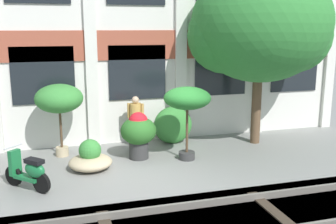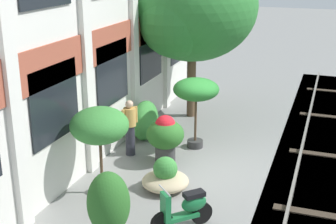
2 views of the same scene
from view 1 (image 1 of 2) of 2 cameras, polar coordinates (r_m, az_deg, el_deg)
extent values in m
plane|color=gray|center=(10.29, -1.04, -8.54)|extent=(80.00, 80.00, 0.00)
cube|color=silver|center=(12.65, -4.88, 15.46)|extent=(14.16, 0.50, 8.73)
cube|color=#9E4C38|center=(12.37, -4.53, 9.66)|extent=(14.16, 0.06, 0.90)
cube|color=silver|center=(12.14, -11.40, 15.40)|extent=(0.36, 0.16, 8.73)
cube|color=silver|center=(12.70, 1.91, 15.48)|extent=(0.36, 0.16, 8.73)
cube|color=silver|center=(13.84, 13.54, 14.89)|extent=(0.36, 0.16, 8.73)
cube|color=silver|center=(15.41, 23.04, 13.98)|extent=(0.36, 0.16, 8.73)
cube|color=black|center=(12.19, -17.66, 5.08)|extent=(1.81, 0.04, 1.70)
cube|color=black|center=(12.43, -4.45, 5.75)|extent=(1.81, 0.04, 1.70)
cube|color=black|center=(13.29, 7.66, 6.09)|extent=(1.81, 0.04, 1.70)
cube|color=black|center=(14.65, 17.93, 6.18)|extent=(1.81, 0.04, 1.70)
cube|color=slate|center=(8.27, 3.12, -13.39)|extent=(22.16, 0.07, 0.15)
cube|color=#382D23|center=(8.35, 15.52, -14.06)|extent=(0.24, 2.10, 0.03)
cylinder|color=brown|center=(12.70, 12.73, 1.68)|extent=(0.30, 0.30, 2.77)
ellipsoid|color=#2D7A33|center=(12.50, 13.26, 12.43)|extent=(4.21, 4.21, 3.57)
sphere|color=#2D7A33|center=(12.21, 8.31, 10.95)|extent=(2.31, 2.31, 2.31)
sphere|color=#2D7A33|center=(12.87, 17.78, 10.57)|extent=(2.31, 2.31, 2.31)
ellipsoid|color=tan|center=(10.54, -11.18, -7.17)|extent=(1.13, 1.13, 0.38)
sphere|color=#388438|center=(10.44, -11.26, -5.47)|extent=(0.58, 0.58, 0.58)
cylinder|color=tan|center=(11.79, -15.10, -5.54)|extent=(0.36, 0.36, 0.27)
cylinder|color=#4C3826|center=(11.59, -15.31, -1.95)|extent=(0.07, 0.07, 1.26)
ellipsoid|color=#388438|center=(11.43, -15.53, 1.91)|extent=(1.34, 1.34, 0.81)
cylinder|color=#333333|center=(11.14, 2.73, -6.32)|extent=(0.46, 0.46, 0.21)
cylinder|color=#4C3826|center=(10.91, 2.78, -2.27)|extent=(0.07, 0.07, 1.41)
ellipsoid|color=#236B28|center=(10.73, 2.82, 2.03)|extent=(1.30, 1.30, 0.61)
cylinder|color=#333333|center=(11.19, -4.26, -5.53)|extent=(0.55, 0.55, 0.48)
ellipsoid|color=#286023|center=(11.03, -4.31, -2.72)|extent=(1.00, 1.00, 0.78)
sphere|color=red|center=(10.97, -4.33, -1.45)|extent=(0.55, 0.55, 0.55)
cylinder|color=black|center=(10.00, -21.48, -8.60)|extent=(0.40, 0.40, 0.48)
cylinder|color=black|center=(9.35, -17.89, -9.77)|extent=(0.40, 0.40, 0.48)
cube|color=#196B38|center=(9.65, -19.73, -8.96)|extent=(0.65, 0.65, 0.08)
ellipsoid|color=#196B38|center=(9.38, -18.77, -7.93)|extent=(0.58, 0.58, 0.36)
cube|color=black|center=(9.32, -18.85, -6.78)|extent=(0.47, 0.47, 0.10)
cube|color=#196B38|center=(9.83, -21.34, -6.84)|extent=(0.28, 0.28, 0.60)
cylinder|color=#B7B7BF|center=(9.73, -21.59, -4.70)|extent=(0.38, 0.38, 0.03)
cylinder|color=#282833|center=(12.19, -4.67, -3.09)|extent=(0.26, 0.26, 0.87)
cylinder|color=tan|center=(12.03, -4.73, 0.06)|extent=(0.34, 0.34, 0.51)
sphere|color=tan|center=(11.96, -4.76, 1.77)|extent=(0.22, 0.22, 0.22)
cylinder|color=tan|center=(12.09, -5.73, 0.23)|extent=(0.09, 0.09, 0.46)
cylinder|color=tan|center=(11.96, -3.72, 0.14)|extent=(0.09, 0.09, 0.46)
ellipsoid|color=#388438|center=(12.48, 0.73, -1.89)|extent=(1.24, 0.71, 1.20)
camera|label=2|loc=(10.96, -71.64, 12.95)|focal=50.00mm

